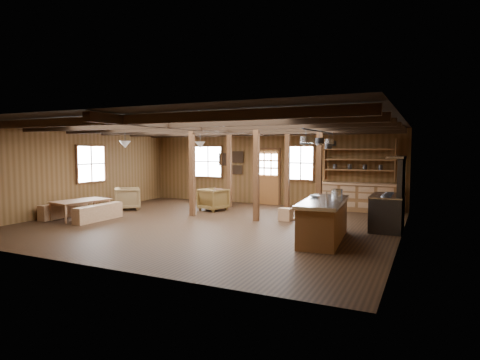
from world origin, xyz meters
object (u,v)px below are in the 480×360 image
object	(u,v)px
armchair_a	(220,197)
armchair_c	(128,198)
kitchen_island	(324,220)
armchair_b	(213,199)
commercial_range	(389,206)
dining_table	(82,210)

from	to	relation	value
armchair_a	armchair_c	bearing A→B (deg)	37.09
kitchen_island	armchair_c	distance (m)	7.53
armchair_c	armchair_b	bearing A→B (deg)	-110.92
commercial_range	armchair_b	distance (m)	5.86
armchair_a	armchair_b	bearing A→B (deg)	101.63
armchair_c	dining_table	bearing A→B (deg)	137.92
kitchen_island	commercial_range	distance (m)	2.33
kitchen_island	armchair_a	xyz separation A→B (m)	(-4.91, 4.11, -0.15)
commercial_range	dining_table	xyz separation A→B (m)	(-8.55, -2.22, -0.34)
dining_table	armchair_a	size ratio (longest dim) A/B	2.22
armchair_b	kitchen_island	bearing A→B (deg)	163.58
kitchen_island	armchair_c	size ratio (longest dim) A/B	3.00
commercial_range	armchair_a	xyz separation A→B (m)	(-6.16, 2.15, -0.29)
commercial_range	armchair_c	xyz separation A→B (m)	(-8.57, -0.15, -0.24)
commercial_range	dining_table	bearing A→B (deg)	-165.42
dining_table	armchair_b	world-z (taller)	armchair_b
dining_table	armchair_c	xyz separation A→B (m)	(-0.02, 2.07, 0.10)
commercial_range	armchair_c	world-z (taller)	commercial_range
armchair_b	armchair_c	world-z (taller)	armchair_c
kitchen_island	dining_table	distance (m)	7.30
kitchen_island	armchair_b	xyz separation A→B (m)	(-4.52, 2.92, -0.10)
commercial_range	armchair_b	world-z (taller)	commercial_range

